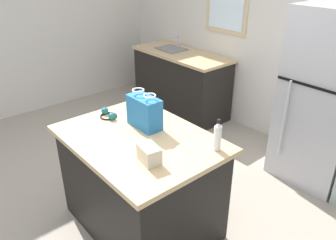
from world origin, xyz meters
The scene contains 10 objects.
ground centered at (0.00, 0.00, 0.00)m, with size 6.79×6.79×0.00m, color #9E9384.
back_wall centered at (-0.01, 2.24, 1.33)m, with size 5.66×0.13×2.66m.
left_wall centered at (-2.83, 0.00, 1.33)m, with size 0.10×4.48×2.66m.
kitchen_island centered at (0.25, -0.04, 0.45)m, with size 1.29×0.95×0.89m.
refrigerator centered at (0.82, 1.82, 0.89)m, with size 0.72×0.72×1.78m.
sink_counter centered at (-1.34, 1.86, 0.46)m, with size 1.53×0.64×1.08m.
shopping_bag centered at (0.14, 0.10, 1.02)m, with size 0.30×0.15×0.31m.
small_box centered at (0.58, -0.19, 0.95)m, with size 0.17×0.11×0.12m, color beige.
bottle centered at (0.77, 0.28, 1.00)m, with size 0.06×0.06×0.25m.
ear_defenders centered at (-0.22, -0.03, 0.91)m, with size 0.20×0.16×0.06m.
Camera 1 is at (2.13, -1.34, 2.18)m, focal length 35.78 mm.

